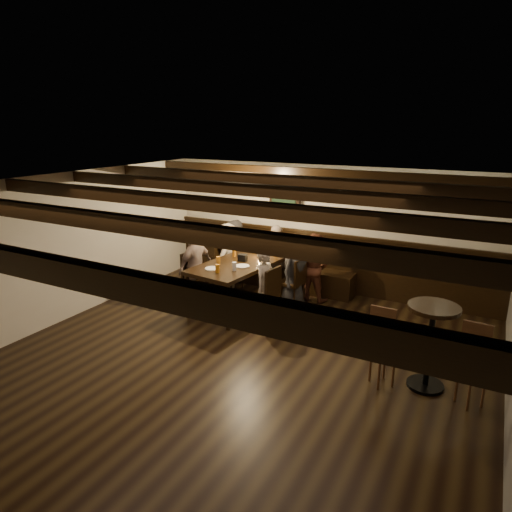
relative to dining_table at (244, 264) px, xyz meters
The scene contains 27 objects.
room 0.76m from the dining_table, 13.25° to the left, with size 7.00×7.00×7.00m.
dining_table is the anchor object (origin of this frame).
chair_left_near 0.96m from the dining_table, 141.24° to the left, with size 0.49×0.49×0.97m.
chair_left_far 0.97m from the dining_table, 154.76° to the right, with size 0.47×0.47×0.94m.
chair_right_near 0.98m from the dining_table, 25.29° to the left, with size 0.44×0.44×0.88m.
chair_right_far 0.97m from the dining_table, 38.78° to the right, with size 0.48×0.48×0.95m.
person_bench_left 1.28m from the dining_table, 128.23° to the left, with size 0.63×0.41×1.28m, color #252527.
person_bench_centre 1.06m from the dining_table, 83.23° to the left, with size 0.46×0.30×1.27m, color gray.
person_bench_right 1.28m from the dining_table, 38.23° to the left, with size 0.61×0.48×1.26m, color brown.
person_left_near 0.88m from the dining_table, 142.26° to the left, with size 0.84×0.48×1.30m, color #A49A8B.
person_left_far 0.88m from the dining_table, 155.81° to the right, with size 0.81×0.34×1.37m, color gray.
person_right_near 0.88m from the dining_table, 24.19° to the left, with size 0.63×0.41×1.30m, color #242426.
person_right_far 0.88m from the dining_table, 37.74° to the right, with size 0.45×0.30×1.24m, color #B7AB9A.
pint_a 0.77m from the dining_table, 105.03° to the left, with size 0.07×0.07×0.14m, color #BF7219.
pint_b 0.71m from the dining_table, 62.19° to the left, with size 0.07×0.07×0.14m, color #BF7219.
pint_c 0.34m from the dining_table, 154.79° to the left, with size 0.07×0.07×0.14m, color #BF7219.
pint_d 0.39m from the dining_table, 26.92° to the left, with size 0.07×0.07×0.14m, color silver.
pint_e 0.52m from the dining_table, 122.83° to the right, with size 0.07×0.07×0.14m, color #BF7219.
pint_f 0.60m from the dining_table, 76.79° to the right, with size 0.07×0.07×0.14m, color silver.
pint_g 0.81m from the dining_table, 93.20° to the right, with size 0.07×0.07×0.14m, color #BF7219.
plate_near 0.72m from the dining_table, 108.87° to the right, with size 0.24×0.24×0.01m, color white.
plate_far 0.36m from the dining_table, 65.81° to the right, with size 0.24×0.24×0.01m, color white.
condiment_caddy 0.14m from the dining_table, 96.77° to the right, with size 0.15×0.10×0.12m, color black.
candle 0.34m from the dining_table, 61.43° to the left, with size 0.05×0.05×0.05m, color beige.
high_top_table 3.55m from the dining_table, 21.31° to the right, with size 0.61×0.61×1.08m.
bar_stool_left 3.20m from the dining_table, 28.06° to the right, with size 0.34×0.35×1.09m.
bar_stool_right 4.08m from the dining_table, 20.80° to the right, with size 0.34×0.36×1.09m.
Camera 1 is at (2.84, -4.61, 3.16)m, focal length 32.00 mm.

